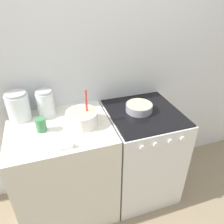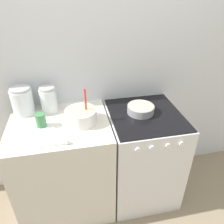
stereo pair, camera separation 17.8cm
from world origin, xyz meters
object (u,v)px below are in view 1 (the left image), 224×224
object	(u,v)px
mixing_bowl	(82,117)
storage_jar_middle	(46,104)
storage_jar_left	(19,108)
stove	(140,153)
baking_pan	(139,107)
tin_can	(41,125)

from	to	relation	value
mixing_bowl	storage_jar_middle	size ratio (longest dim) A/B	1.32
mixing_bowl	storage_jar_left	size ratio (longest dim) A/B	1.24
mixing_bowl	stove	bearing A→B (deg)	1.90
mixing_bowl	baking_pan	world-z (taller)	mixing_bowl
mixing_bowl	tin_can	size ratio (longest dim) A/B	2.55
mixing_bowl	tin_can	distance (m)	0.31
baking_pan	tin_can	bearing A→B (deg)	-176.81
stove	tin_can	xyz separation A→B (m)	(-0.85, -0.02, 0.52)
stove	storage_jar_left	size ratio (longest dim) A/B	3.99
storage_jar_middle	tin_can	xyz separation A→B (m)	(-0.05, -0.24, -0.04)
storage_jar_middle	tin_can	distance (m)	0.25
baking_pan	storage_jar_left	xyz separation A→B (m)	(-0.97, 0.20, 0.06)
stove	tin_can	world-z (taller)	tin_can
tin_can	baking_pan	bearing A→B (deg)	3.19
stove	tin_can	bearing A→B (deg)	-178.86
mixing_bowl	storage_jar_left	world-z (taller)	mixing_bowl
stove	storage_jar_middle	world-z (taller)	storage_jar_middle
storage_jar_left	tin_can	xyz separation A→B (m)	(0.16, -0.24, -0.04)
baking_pan	tin_can	size ratio (longest dim) A/B	2.02
mixing_bowl	baking_pan	xyz separation A→B (m)	(0.51, 0.05, -0.03)
stove	mixing_bowl	distance (m)	0.76
mixing_bowl	baking_pan	bearing A→B (deg)	5.23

